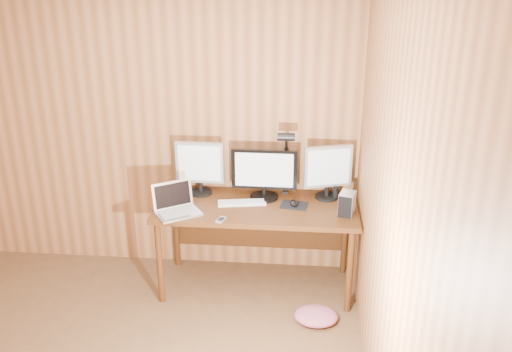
# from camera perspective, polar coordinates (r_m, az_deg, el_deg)

# --- Properties ---
(room_shell) EXTENTS (4.00, 4.00, 4.00)m
(room_shell) POSITION_cam_1_polar(r_m,az_deg,el_deg) (2.92, -21.53, -6.49)
(room_shell) COLOR brown
(room_shell) RESTS_ON ground
(desk) EXTENTS (1.60, 0.70, 0.75)m
(desk) POSITION_cam_1_polar(r_m,az_deg,el_deg) (4.44, 0.14, -4.13)
(desk) COLOR #4A270F
(desk) RESTS_ON floor
(monitor_center) EXTENTS (0.53, 0.23, 0.42)m
(monitor_center) POSITION_cam_1_polar(r_m,az_deg,el_deg) (4.38, 0.88, 0.26)
(monitor_center) COLOR black
(monitor_center) RESTS_ON desk
(monitor_left) EXTENTS (0.40, 0.19, 0.45)m
(monitor_left) POSITION_cam_1_polar(r_m,az_deg,el_deg) (4.48, -5.93, 1.01)
(monitor_left) COLOR black
(monitor_left) RESTS_ON desk
(monitor_right) EXTENTS (0.39, 0.19, 0.45)m
(monitor_right) POSITION_cam_1_polar(r_m,az_deg,el_deg) (4.41, 7.57, 0.59)
(monitor_right) COLOR black
(monitor_right) RESTS_ON desk
(laptop) EXTENTS (0.40, 0.38, 0.23)m
(laptop) POSITION_cam_1_polar(r_m,az_deg,el_deg) (4.23, -8.44, -3.08)
(laptop) COLOR silver
(laptop) RESTS_ON desk
(keyboard) EXTENTS (0.40, 0.18, 0.02)m
(keyboard) POSITION_cam_1_polar(r_m,az_deg,el_deg) (4.35, -1.49, -2.82)
(keyboard) COLOR white
(keyboard) RESTS_ON desk
(mousepad) EXTENTS (0.24, 0.20, 0.00)m
(mousepad) POSITION_cam_1_polar(r_m,az_deg,el_deg) (4.33, 4.04, -3.08)
(mousepad) COLOR black
(mousepad) RESTS_ON desk
(mouse) EXTENTS (0.07, 0.11, 0.04)m
(mouse) POSITION_cam_1_polar(r_m,az_deg,el_deg) (4.32, 4.05, -2.83)
(mouse) COLOR black
(mouse) RESTS_ON mousepad
(hard_drive) EXTENTS (0.15, 0.18, 0.17)m
(hard_drive) POSITION_cam_1_polar(r_m,az_deg,el_deg) (4.20, 9.55, -2.88)
(hard_drive) COLOR silver
(hard_drive) RESTS_ON desk
(phone) EXTENTS (0.08, 0.11, 0.01)m
(phone) POSITION_cam_1_polar(r_m,az_deg,el_deg) (4.08, -3.72, -4.62)
(phone) COLOR silver
(phone) RESTS_ON desk
(speaker) EXTENTS (0.04, 0.04, 0.11)m
(speaker) POSITION_cam_1_polar(r_m,az_deg,el_deg) (4.46, 8.36, -1.78)
(speaker) COLOR black
(speaker) RESTS_ON desk
(desk_lamp) EXTENTS (0.14, 0.20, 0.60)m
(desk_lamp) POSITION_cam_1_polar(r_m,az_deg,el_deg) (4.36, 3.18, 2.35)
(desk_lamp) COLOR black
(desk_lamp) RESTS_ON desk
(fabric_pile) EXTENTS (0.36, 0.31, 0.11)m
(fabric_pile) POSITION_cam_1_polar(r_m,az_deg,el_deg) (4.27, 6.34, -14.44)
(fabric_pile) COLOR #B1556E
(fabric_pile) RESTS_ON floor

